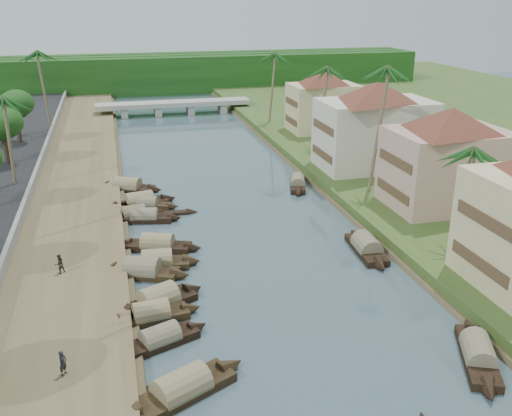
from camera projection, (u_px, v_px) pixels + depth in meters
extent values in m
plane|color=#3C515A|center=(293.00, 312.00, 39.84)|extent=(220.00, 220.00, 0.00)
cube|color=brown|center=(69.00, 223.00, 54.17)|extent=(10.00, 180.00, 0.80)
cube|color=#335020|center=(403.00, 192.00, 62.14)|extent=(16.00, 180.00, 1.20)
cube|color=slate|center=(20.00, 218.00, 52.87)|extent=(0.40, 180.00, 1.10)
cube|color=#13390F|center=(161.00, 76.00, 124.63)|extent=(120.00, 4.00, 8.00)
cube|color=#13390F|center=(159.00, 73.00, 129.17)|extent=(120.00, 4.00, 8.00)
cube|color=#13390F|center=(157.00, 71.00, 133.70)|extent=(120.00, 4.00, 8.00)
cube|color=#97988E|center=(174.00, 104.00, 104.47)|extent=(28.00, 4.00, 0.80)
cube|color=#97988E|center=(124.00, 112.00, 102.79)|extent=(1.20, 3.50, 1.80)
cube|color=#97988E|center=(158.00, 110.00, 104.16)|extent=(1.20, 3.50, 1.80)
cube|color=#97988E|center=(190.00, 109.00, 105.54)|extent=(1.20, 3.50, 1.80)
cube|color=#97988E|center=(222.00, 107.00, 106.92)|extent=(1.20, 3.50, 1.80)
cube|color=#503A25|center=(479.00, 263.00, 39.87)|extent=(0.10, 6.40, 0.90)
cube|color=#503A25|center=(485.00, 221.00, 38.74)|extent=(0.10, 6.40, 0.90)
cube|color=tan|center=(446.00, 168.00, 55.39)|extent=(11.00, 8.00, 7.50)
pyramid|color=brown|center=(452.00, 119.00, 53.68)|extent=(14.11, 14.11, 2.20)
cube|color=#503A25|center=(392.00, 191.00, 54.78)|extent=(0.10, 6.40, 0.90)
cube|color=#503A25|center=(395.00, 161.00, 53.72)|extent=(0.10, 6.40, 0.90)
cube|color=beige|center=(375.00, 134.00, 67.78)|extent=(13.00, 8.00, 8.00)
pyramid|color=brown|center=(378.00, 91.00, 65.98)|extent=(15.59, 15.59, 2.20)
cube|color=#503A25|center=(322.00, 154.00, 66.98)|extent=(0.10, 6.40, 0.90)
cube|color=#503A25|center=(323.00, 127.00, 65.85)|extent=(0.10, 6.40, 0.90)
cube|color=beige|center=(323.00, 108.00, 86.33)|extent=(10.00, 7.00, 7.00)
pyramid|color=brown|center=(324.00, 77.00, 84.71)|extent=(12.62, 12.62, 2.20)
cube|color=#503A25|center=(291.00, 121.00, 85.79)|extent=(0.10, 5.60, 0.90)
cube|color=#503A25|center=(291.00, 102.00, 84.80)|extent=(0.10, 5.60, 0.90)
cube|color=black|center=(182.00, 393.00, 31.43)|extent=(6.50, 4.59, 0.70)
cone|color=black|center=(231.00, 367.00, 33.55)|extent=(2.41, 2.39, 1.97)
cylinder|color=#837253|center=(182.00, 388.00, 31.30)|extent=(5.21, 3.99, 2.04)
cube|color=black|center=(161.00, 342.00, 36.01)|extent=(5.21, 3.32, 0.70)
cone|color=black|center=(198.00, 327.00, 37.50)|extent=(1.86, 1.86, 1.59)
cone|color=black|center=(119.00, 357.00, 34.47)|extent=(1.86, 1.86, 1.59)
cylinder|color=gray|center=(160.00, 337.00, 35.88)|extent=(4.14, 2.94, 1.65)
cube|color=black|center=(152.00, 318.00, 38.74)|extent=(5.23, 2.32, 0.70)
cone|color=black|center=(192.00, 309.00, 39.67)|extent=(1.64, 1.71, 1.70)
cone|color=black|center=(109.00, 325.00, 37.76)|extent=(1.64, 1.71, 1.70)
cylinder|color=#837253|center=(151.00, 313.00, 38.61)|extent=(4.05, 2.24, 1.78)
cube|color=black|center=(159.00, 304.00, 40.46)|extent=(5.71, 4.14, 0.70)
cone|color=black|center=(194.00, 290.00, 42.20)|extent=(2.22, 2.35, 2.02)
cone|color=black|center=(121.00, 317.00, 38.67)|extent=(2.22, 2.35, 2.02)
cylinder|color=#837253|center=(159.00, 299.00, 40.33)|extent=(4.61, 3.68, 2.14)
cube|color=black|center=(143.00, 274.00, 44.88)|extent=(5.84, 3.96, 0.70)
cone|color=black|center=(181.00, 275.00, 44.41)|extent=(2.17, 2.26, 1.95)
cone|color=black|center=(106.00, 270.00, 45.29)|extent=(2.17, 2.26, 1.95)
cylinder|color=gray|center=(143.00, 269.00, 44.74)|extent=(4.67, 3.53, 2.05)
cube|color=black|center=(158.00, 247.00, 49.52)|extent=(5.96, 3.73, 0.70)
cone|color=black|center=(194.00, 248.00, 49.13)|extent=(2.11, 2.10, 1.80)
cone|color=black|center=(123.00, 245.00, 49.85)|extent=(2.11, 2.10, 1.80)
cylinder|color=#837253|center=(158.00, 243.00, 49.38)|extent=(4.74, 3.31, 1.87)
cube|color=black|center=(157.00, 265.00, 46.28)|extent=(5.27, 2.37, 0.70)
cone|color=black|center=(193.00, 262.00, 46.67)|extent=(1.66, 1.85, 1.88)
cone|color=black|center=(122.00, 267.00, 45.84)|extent=(1.66, 1.85, 1.88)
cylinder|color=#837253|center=(157.00, 261.00, 46.15)|extent=(4.08, 2.33, 1.98)
cube|color=black|center=(145.00, 219.00, 55.65)|extent=(5.52, 2.65, 0.70)
cone|color=black|center=(175.00, 218.00, 55.72)|extent=(1.77, 1.71, 1.59)
cone|color=black|center=(114.00, 219.00, 55.52)|extent=(1.77, 1.71, 1.59)
cylinder|color=gray|center=(144.00, 216.00, 55.51)|extent=(4.31, 2.45, 1.64)
cube|color=black|center=(134.00, 216.00, 56.40)|extent=(4.85, 2.35, 0.70)
cone|color=black|center=(159.00, 212.00, 57.39)|extent=(1.57, 1.59, 1.52)
cone|color=black|center=(107.00, 220.00, 55.36)|extent=(1.57, 1.59, 1.52)
cylinder|color=#837253|center=(133.00, 213.00, 56.27)|extent=(3.78, 2.21, 1.58)
cube|color=black|center=(140.00, 205.00, 59.56)|extent=(6.07, 3.22, 0.70)
cone|color=black|center=(169.00, 199.00, 60.90)|extent=(2.03, 2.11, 1.97)
cone|color=black|center=(109.00, 209.00, 58.16)|extent=(2.03, 2.11, 1.97)
cylinder|color=#837253|center=(140.00, 201.00, 59.43)|extent=(4.76, 2.99, 2.06)
cube|color=black|center=(146.00, 206.00, 59.05)|extent=(5.31, 3.08, 0.70)
cone|color=black|center=(173.00, 207.00, 58.76)|extent=(1.80, 1.70, 1.45)
cone|color=black|center=(119.00, 205.00, 59.28)|extent=(1.80, 1.70, 1.45)
cylinder|color=gray|center=(145.00, 203.00, 58.92)|extent=(4.19, 2.73, 1.48)
cube|color=black|center=(128.00, 189.00, 64.39)|extent=(6.11, 4.27, 0.70)
cone|color=black|center=(155.00, 190.00, 63.75)|extent=(2.27, 2.28, 1.90)
cone|color=black|center=(101.00, 186.00, 64.98)|extent=(2.27, 2.28, 1.90)
cylinder|color=#837253|center=(128.00, 186.00, 64.26)|extent=(4.90, 3.74, 1.98)
cube|color=black|center=(477.00, 358.00, 34.50)|extent=(4.13, 6.40, 0.70)
cone|color=black|center=(468.00, 326.00, 37.66)|extent=(2.16, 2.25, 1.79)
cone|color=black|center=(490.00, 394.00, 31.29)|extent=(2.16, 2.25, 1.79)
cylinder|color=gray|center=(478.00, 352.00, 34.37)|extent=(3.60, 5.09, 1.84)
cube|color=black|center=(366.00, 250.00, 48.98)|extent=(2.39, 6.21, 0.70)
cone|color=black|center=(353.00, 234.00, 52.07)|extent=(1.87, 1.88, 1.93)
cone|color=black|center=(381.00, 267.00, 45.84)|extent=(1.87, 1.88, 1.93)
cylinder|color=gray|center=(367.00, 246.00, 48.85)|extent=(2.36, 4.78, 2.01)
cube|color=black|center=(298.00, 185.00, 65.58)|extent=(3.16, 5.89, 0.70)
cone|color=black|center=(297.00, 176.00, 68.50)|extent=(1.86, 1.95, 1.64)
cone|color=black|center=(298.00, 194.00, 62.61)|extent=(1.86, 1.95, 1.64)
cylinder|color=gray|center=(298.00, 182.00, 65.45)|extent=(2.85, 4.63, 1.69)
cube|color=black|center=(158.00, 393.00, 31.59)|extent=(3.33, 1.77, 0.35)
cone|color=black|center=(191.00, 395.00, 31.44)|extent=(1.01, 0.96, 0.73)
cone|color=black|center=(126.00, 391.00, 31.75)|extent=(1.01, 0.96, 0.73)
cube|color=black|center=(167.00, 214.00, 57.35)|extent=(4.61, 1.11, 0.35)
cone|color=black|center=(192.00, 212.00, 57.84)|extent=(1.18, 0.96, 0.91)
cone|color=black|center=(141.00, 216.00, 56.86)|extent=(1.18, 0.96, 0.91)
cylinder|color=#75634E|center=(463.00, 198.00, 46.24)|extent=(0.97, 0.36, 8.21)
sphere|color=#1A4F1B|center=(470.00, 151.00, 44.86)|extent=(3.20, 3.20, 3.20)
cylinder|color=#75634E|center=(375.00, 131.00, 58.50)|extent=(1.65, 0.36, 12.92)
sphere|color=#1A4F1B|center=(380.00, 69.00, 56.31)|extent=(3.20, 3.20, 3.20)
cylinder|color=#75634E|center=(320.00, 108.00, 76.30)|extent=(1.55, 0.36, 10.66)
sphere|color=#1A4F1B|center=(322.00, 69.00, 74.49)|extent=(3.20, 3.20, 3.20)
cylinder|color=#75634E|center=(9.00, 142.00, 60.69)|extent=(0.46, 0.36, 9.32)
sphere|color=#1A4F1B|center=(3.00, 100.00, 59.12)|extent=(3.20, 3.20, 3.20)
cylinder|color=#75634E|center=(271.00, 88.00, 91.66)|extent=(1.29, 0.36, 10.89)
sphere|color=#1A4F1B|center=(271.00, 55.00, 89.82)|extent=(3.20, 3.20, 3.20)
cylinder|color=#75634E|center=(46.00, 91.00, 85.23)|extent=(1.07, 0.36, 11.63)
sphere|color=#1A4F1B|center=(41.00, 53.00, 83.27)|extent=(3.20, 3.20, 3.20)
cylinder|color=#3E2F23|center=(6.00, 150.00, 69.26)|extent=(0.60, 0.60, 3.33)
ellipsoid|color=#13390F|center=(2.00, 124.00, 68.14)|extent=(4.42, 4.42, 3.63)
cylinder|color=#3E2F23|center=(18.00, 129.00, 79.50)|extent=(0.60, 0.60, 3.53)
ellipsoid|color=#13390F|center=(15.00, 105.00, 78.31)|extent=(4.56, 4.56, 3.75)
cylinder|color=#3E2F23|center=(406.00, 147.00, 70.78)|extent=(0.60, 0.60, 3.70)
ellipsoid|color=#13390F|center=(409.00, 119.00, 69.53)|extent=(4.06, 4.06, 3.34)
imported|color=black|center=(63.00, 363.00, 31.78)|extent=(0.60, 0.66, 1.51)
imported|color=#302E22|center=(59.00, 264.00, 43.44)|extent=(0.93, 0.88, 1.53)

